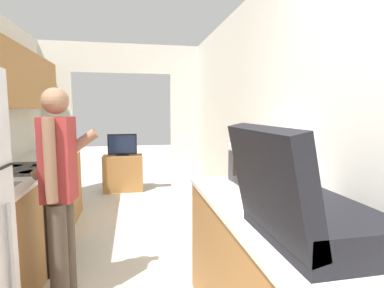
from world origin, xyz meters
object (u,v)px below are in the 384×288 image
Objects in this scene: range_oven at (24,215)px; tv_cabinet at (123,173)px; suitcase at (301,208)px; television at (122,145)px; microwave at (263,169)px; person at (60,193)px.

tv_cabinet is (0.86, 2.47, -0.14)m from range_oven.
tv_cabinet is at bearing 101.24° from suitcase.
television is (0.86, 2.43, 0.38)m from range_oven.
microwave is at bearing -73.62° from television.
range_oven is at bearing 40.41° from person.
suitcase is (1.22, -1.17, 0.19)m from person.
suitcase is 1.32× the size of microwave.
tv_cabinet is 0.52m from television.
suitcase is 4.47m from television.
person is 2.32× the size of tv_cabinet.
person is at bearing -56.30° from range_oven.
microwave reaches higher than range_oven.
microwave is at bearing -31.48° from range_oven.
person is 2.63× the size of suitcase.
person is 3.23m from television.
person is at bearing -96.05° from television.
suitcase is at bearing -48.23° from range_oven.
suitcase reaches higher than microwave.
microwave is at bearing -99.11° from person.
person reaches higher than range_oven.
microwave is 3.77m from television.
person is 3.18× the size of television.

